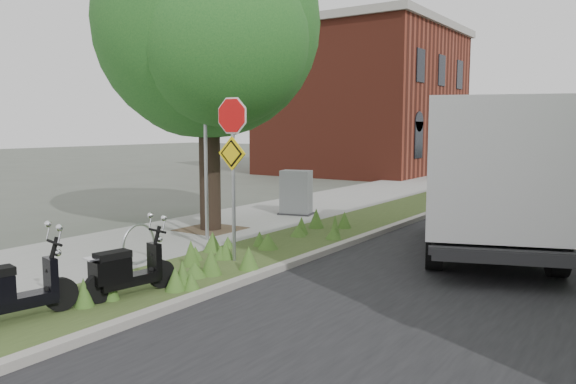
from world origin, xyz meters
The scene contains 14 objects.
ground centered at (0.00, 0.00, 0.00)m, with size 120.00×120.00×0.00m, color #4C5147.
sidewalk_near centered at (-4.25, 10.00, 0.06)m, with size 3.50×60.00×0.12m, color gray.
verge centered at (-1.50, 10.00, 0.06)m, with size 2.00×60.00×0.12m, color #36491F.
kerb_near centered at (-0.50, 10.00, 0.07)m, with size 0.20×60.00×0.13m, color #9E9991.
road centered at (3.00, 10.00, 0.01)m, with size 7.00×60.00×0.01m, color black.
street_tree_main centered at (-4.08, 2.86, 4.80)m, with size 6.21×5.54×7.66m.
bare_post centered at (-3.20, 1.80, 2.12)m, with size 0.08×0.08×4.00m.
bike_hoop centered at (-2.70, -0.60, 0.50)m, with size 0.06×0.78×0.77m.
sign_assembly centered at (-1.40, 0.58, 2.33)m, with size 0.94×0.08×3.22m.
brick_building centered at (-9.50, 22.00, 4.21)m, with size 9.40×10.40×8.30m.
scooter_near centered at (-1.30, -2.14, 0.47)m, with size 0.47×1.51×0.72m.
scooter_far centered at (-1.65, -3.73, 0.49)m, with size 0.53×1.57×0.75m.
box_truck centered at (2.25, 4.45, 1.77)m, with size 4.23×6.42×2.71m.
utility_cabinet centered at (-3.58, 6.01, 0.73)m, with size 1.09×0.87×1.28m.
Camera 1 is at (5.39, -7.47, 2.68)m, focal length 35.00 mm.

